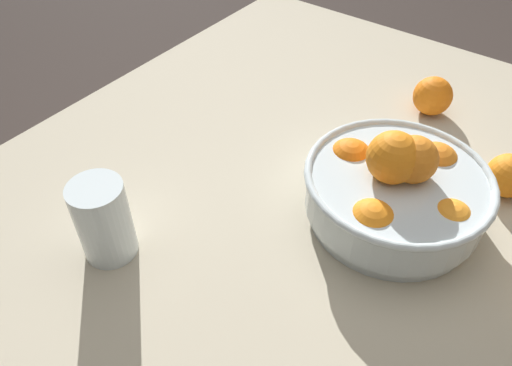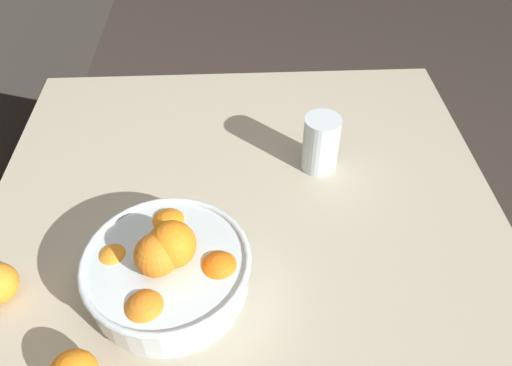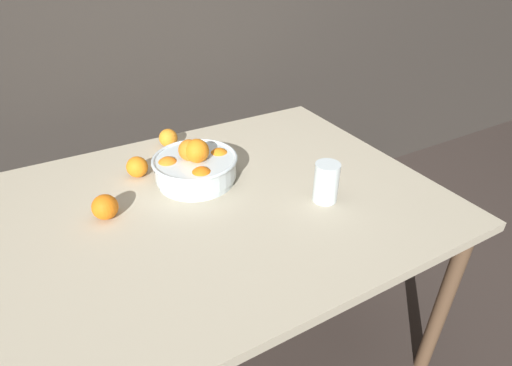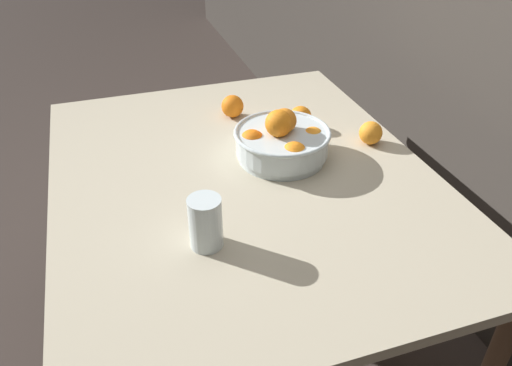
{
  "view_description": "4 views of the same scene",
  "coord_description": "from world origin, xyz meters",
  "px_view_note": "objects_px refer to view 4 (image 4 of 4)",
  "views": [
    {
      "loc": [
        0.5,
        0.28,
        1.29
      ],
      "look_at": [
        0.08,
        -0.03,
        0.79
      ],
      "focal_mm": 35.0,
      "sensor_mm": 36.0,
      "label": 1
    },
    {
      "loc": [
        -0.54,
        0.01,
        1.45
      ],
      "look_at": [
        0.14,
        -0.02,
        0.79
      ],
      "focal_mm": 35.0,
      "sensor_mm": 36.0,
      "label": 2
    },
    {
      "loc": [
        -0.43,
        -0.95,
        1.43
      ],
      "look_at": [
        0.09,
        -0.03,
        0.76
      ],
      "focal_mm": 28.0,
      "sensor_mm": 36.0,
      "label": 3
    },
    {
      "loc": [
        1.12,
        -0.33,
        1.48
      ],
      "look_at": [
        0.13,
        -0.0,
        0.77
      ],
      "focal_mm": 35.0,
      "sensor_mm": 36.0,
      "label": 4
    }
  ],
  "objects_px": {
    "fruit_bowl": "(282,141)",
    "orange_loose_aside": "(371,133)",
    "juice_glass": "(206,224)",
    "orange_loose_front": "(300,117)",
    "orange_loose_near_bowl": "(232,106)"
  },
  "relations": [
    {
      "from": "orange_loose_front",
      "to": "orange_loose_aside",
      "type": "distance_m",
      "value": 0.23
    },
    {
      "from": "juice_glass",
      "to": "orange_loose_near_bowl",
      "type": "distance_m",
      "value": 0.65
    },
    {
      "from": "fruit_bowl",
      "to": "orange_loose_front",
      "type": "relative_size",
      "value": 3.89
    },
    {
      "from": "orange_loose_aside",
      "to": "fruit_bowl",
      "type": "bearing_deg",
      "value": -90.58
    },
    {
      "from": "fruit_bowl",
      "to": "orange_loose_near_bowl",
      "type": "distance_m",
      "value": 0.31
    },
    {
      "from": "fruit_bowl",
      "to": "orange_loose_aside",
      "type": "distance_m",
      "value": 0.29
    },
    {
      "from": "juice_glass",
      "to": "orange_loose_front",
      "type": "bearing_deg",
      "value": 137.88
    },
    {
      "from": "fruit_bowl",
      "to": "orange_loose_front",
      "type": "distance_m",
      "value": 0.2
    },
    {
      "from": "fruit_bowl",
      "to": "orange_loose_aside",
      "type": "bearing_deg",
      "value": 89.42
    },
    {
      "from": "orange_loose_near_bowl",
      "to": "orange_loose_aside",
      "type": "relative_size",
      "value": 1.05
    },
    {
      "from": "orange_loose_near_bowl",
      "to": "fruit_bowl",
      "type": "bearing_deg",
      "value": 11.5
    },
    {
      "from": "juice_glass",
      "to": "orange_loose_aside",
      "type": "xyz_separation_m",
      "value": [
        -0.3,
        0.59,
        -0.02
      ]
    },
    {
      "from": "fruit_bowl",
      "to": "orange_loose_aside",
      "type": "height_order",
      "value": "fruit_bowl"
    },
    {
      "from": "juice_glass",
      "to": "orange_loose_aside",
      "type": "bearing_deg",
      "value": 117.38
    },
    {
      "from": "fruit_bowl",
      "to": "juice_glass",
      "type": "bearing_deg",
      "value": -44.23
    }
  ]
}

